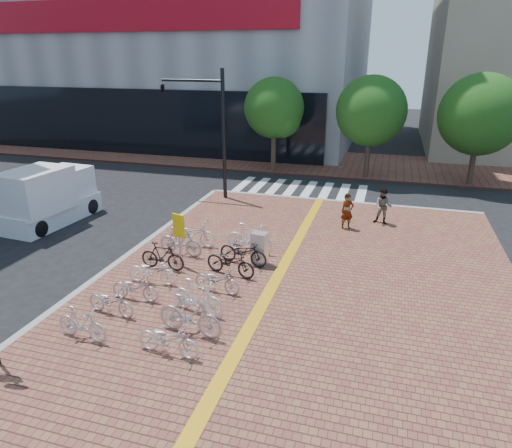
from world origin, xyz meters
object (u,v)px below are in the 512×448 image
(bike_12, at_px, (243,251))
(pedestrian_a, at_px, (347,211))
(bike_2, at_px, (135,288))
(bike_9, at_px, (197,297))
(bike_3, at_px, (152,271))
(yellow_sign, at_px, (179,230))
(bike_4, at_px, (162,256))
(bike_8, at_px, (190,315))
(box_truck, at_px, (48,197))
(bike_11, at_px, (230,262))
(bike_5, at_px, (180,242))
(pedestrian_b, at_px, (383,206))
(traffic_light_pole, at_px, (195,110))
(bike_0, at_px, (82,323))
(bike_13, at_px, (249,238))
(bike_6, at_px, (192,234))
(utility_box, at_px, (260,248))
(bike_1, at_px, (111,301))
(bike_7, at_px, (168,339))
(bike_10, at_px, (217,280))

(bike_12, relative_size, pedestrian_a, 1.20)
(bike_2, xyz_separation_m, bike_9, (2.17, -0.16, 0.12))
(bike_3, relative_size, yellow_sign, 0.86)
(bike_4, xyz_separation_m, bike_8, (2.62, -3.44, 0.08))
(bike_8, distance_m, box_truck, 12.11)
(bike_8, distance_m, bike_11, 3.71)
(bike_5, relative_size, pedestrian_b, 1.12)
(bike_8, height_order, box_truck, box_truck)
(bike_11, distance_m, traffic_light_pole, 10.71)
(box_truck, bearing_deg, bike_0, -46.44)
(bike_12, height_order, bike_13, bike_13)
(yellow_sign, bearing_deg, bike_6, 100.54)
(bike_2, distance_m, bike_3, 1.13)
(utility_box, relative_size, traffic_light_pole, 0.18)
(bike_11, distance_m, bike_12, 0.97)
(bike_0, relative_size, traffic_light_pole, 0.24)
(bike_3, distance_m, traffic_light_pole, 11.08)
(bike_0, relative_size, bike_9, 0.90)
(bike_1, bearing_deg, box_truck, 55.39)
(pedestrian_a, relative_size, traffic_light_pole, 0.24)
(bike_5, height_order, bike_9, bike_5)
(bike_5, distance_m, bike_9, 4.33)
(bike_0, distance_m, bike_2, 2.29)
(bike_3, height_order, bike_11, bike_11)
(pedestrian_a, bearing_deg, bike_6, -175.69)
(bike_4, height_order, utility_box, utility_box)
(utility_box, bearing_deg, bike_8, -96.73)
(bike_9, bearing_deg, pedestrian_b, -16.55)
(bike_4, height_order, bike_12, bike_4)
(traffic_light_pole, bearing_deg, bike_0, -80.07)
(pedestrian_a, distance_m, yellow_sign, 7.76)
(bike_4, distance_m, utility_box, 3.49)
(bike_1, height_order, box_truck, box_truck)
(utility_box, distance_m, yellow_sign, 2.98)
(bike_9, bearing_deg, bike_4, 56.32)
(pedestrian_b, distance_m, yellow_sign, 9.57)
(bike_4, bearing_deg, bike_3, -169.37)
(bike_1, distance_m, bike_7, 2.80)
(bike_10, xyz_separation_m, bike_12, (0.16, 2.23, 0.08))
(bike_7, bearing_deg, bike_3, 36.94)
(bike_9, distance_m, bike_10, 1.36)
(bike_2, xyz_separation_m, pedestrian_a, (5.66, 8.21, 0.37))
(bike_13, distance_m, traffic_light_pole, 9.13)
(bike_7, relative_size, pedestrian_a, 1.10)
(bike_10, distance_m, traffic_light_pole, 11.78)
(bike_8, bearing_deg, traffic_light_pole, 28.37)
(bike_1, bearing_deg, traffic_light_pole, 17.53)
(pedestrian_b, bearing_deg, bike_13, -125.91)
(bike_0, xyz_separation_m, pedestrian_a, (5.92, 10.48, 0.31))
(bike_1, distance_m, bike_6, 5.42)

